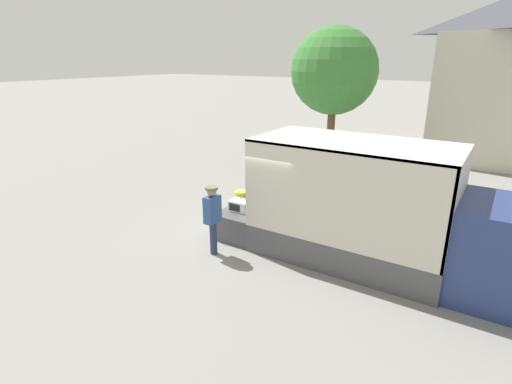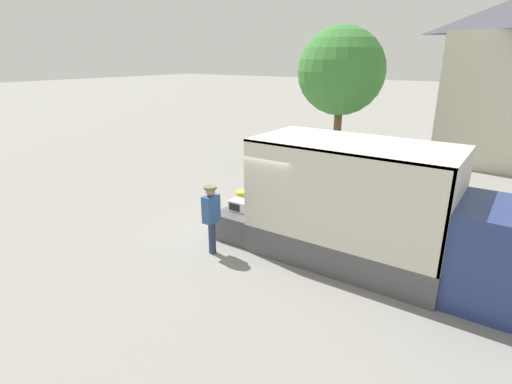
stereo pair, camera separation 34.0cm
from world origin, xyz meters
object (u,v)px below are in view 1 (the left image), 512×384
box_truck (419,240)px  microwave (240,206)px  street_tree (334,71)px  worker_person (212,213)px  portable_generator (263,194)px  orange_bucket (241,198)px

box_truck → microwave: 4.58m
box_truck → street_tree: size_ratio=1.10×
worker_person → street_tree: 11.06m
worker_person → microwave: bearing=92.5°
microwave → street_tree: size_ratio=0.09×
portable_generator → orange_bucket: 0.66m
orange_bucket → worker_person: worker_person is taller
street_tree → portable_generator: bearing=-80.4°
worker_person → street_tree: street_tree is taller
street_tree → microwave: bearing=-82.1°
box_truck → portable_generator: (-4.45, 0.57, 0.07)m
box_truck → orange_bucket: 4.87m
box_truck → portable_generator: 4.49m
orange_bucket → box_truck: bearing=-0.7°
microwave → street_tree: street_tree is taller
orange_bucket → street_tree: size_ratio=0.06×
microwave → orange_bucket: (-0.31, 0.47, 0.04)m
worker_person → portable_generator: bearing=88.6°
orange_bucket → worker_person: size_ratio=0.21×
orange_bucket → worker_person: 1.79m
portable_generator → worker_person: bearing=-91.4°
microwave → portable_generator: bearing=83.7°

